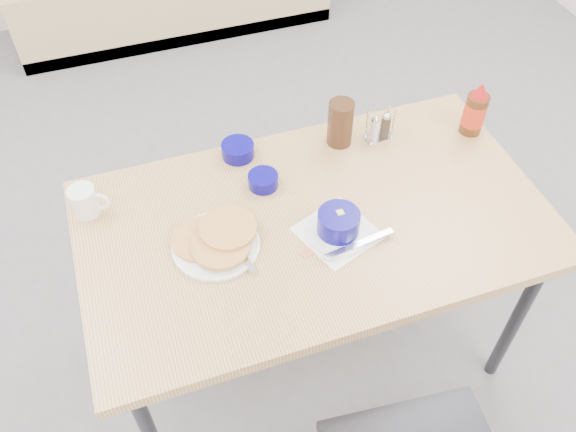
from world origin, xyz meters
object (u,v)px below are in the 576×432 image
object	(u,v)px
dining_table	(314,232)
creamer_bowl	(263,180)
grits_setting	(339,225)
syrup_bottle	(475,111)
condiment_caddy	(380,128)
coffee_mug	(85,201)
pancake_plate	(216,241)
amber_tumbler	(340,123)
butter_bowl	(238,150)

from	to	relation	value
dining_table	creamer_bowl	distance (m)	0.23
grits_setting	syrup_bottle	xyz separation A→B (m)	(0.60, 0.28, 0.05)
condiment_caddy	dining_table	bearing A→B (deg)	-146.13
creamer_bowl	dining_table	bearing A→B (deg)	-60.08
coffee_mug	grits_setting	xyz separation A→B (m)	(0.68, -0.32, -0.01)
pancake_plate	condiment_caddy	world-z (taller)	condiment_caddy
coffee_mug	condiment_caddy	bearing A→B (deg)	1.55
pancake_plate	grits_setting	world-z (taller)	grits_setting
dining_table	coffee_mug	bearing A→B (deg)	158.77
amber_tumbler	syrup_bottle	world-z (taller)	syrup_bottle
amber_tumbler	condiment_caddy	distance (m)	0.14
syrup_bottle	dining_table	bearing A→B (deg)	-162.50
grits_setting	condiment_caddy	world-z (taller)	condiment_caddy
butter_bowl	amber_tumbler	distance (m)	0.35
creamer_bowl	butter_bowl	size ratio (longest dim) A/B	0.89
coffee_mug	butter_bowl	size ratio (longest dim) A/B	1.09
creamer_bowl	grits_setting	bearing A→B (deg)	-60.46
pancake_plate	grits_setting	xyz separation A→B (m)	(0.35, -0.07, 0.02)
dining_table	creamer_bowl	world-z (taller)	creamer_bowl
butter_bowl	pancake_plate	bearing A→B (deg)	-115.19
coffee_mug	grits_setting	distance (m)	0.75
creamer_bowl	butter_bowl	distance (m)	0.16
amber_tumbler	creamer_bowl	bearing A→B (deg)	-159.34
amber_tumbler	syrup_bottle	distance (m)	0.45
creamer_bowl	condiment_caddy	bearing A→B (deg)	11.72
dining_table	condiment_caddy	xyz separation A→B (m)	(0.33, 0.27, 0.10)
dining_table	butter_bowl	world-z (taller)	butter_bowl
grits_setting	pancake_plate	bearing A→B (deg)	168.23
dining_table	pancake_plate	bearing A→B (deg)	-179.14
creamer_bowl	syrup_bottle	bearing A→B (deg)	1.47
creamer_bowl	syrup_bottle	size ratio (longest dim) A/B	0.48
coffee_mug	creamer_bowl	xyz separation A→B (m)	(0.53, -0.06, -0.03)
pancake_plate	coffee_mug	bearing A→B (deg)	142.84
dining_table	coffee_mug	distance (m)	0.69
coffee_mug	grits_setting	bearing A→B (deg)	-25.53
butter_bowl	amber_tumbler	xyz separation A→B (m)	(0.34, -0.04, 0.06)
pancake_plate	amber_tumbler	size ratio (longest dim) A/B	1.65
syrup_bottle	pancake_plate	bearing A→B (deg)	-167.67
grits_setting	condiment_caddy	bearing A→B (deg)	50.34
butter_bowl	dining_table	bearing A→B (deg)	-67.23
dining_table	amber_tumbler	world-z (taller)	amber_tumbler
creamer_bowl	syrup_bottle	distance (m)	0.75
pancake_plate	coffee_mug	world-z (taller)	coffee_mug
butter_bowl	amber_tumbler	size ratio (longest dim) A/B	0.68
creamer_bowl	condiment_caddy	size ratio (longest dim) A/B	0.85
grits_setting	creamer_bowl	size ratio (longest dim) A/B	2.93
coffee_mug	creamer_bowl	bearing A→B (deg)	-6.92
amber_tumbler	condiment_caddy	xyz separation A→B (m)	(0.14, -0.02, -0.04)
grits_setting	condiment_caddy	size ratio (longest dim) A/B	2.49
grits_setting	creamer_bowl	xyz separation A→B (m)	(-0.15, 0.26, -0.01)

